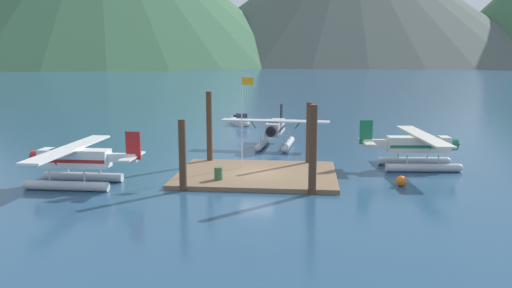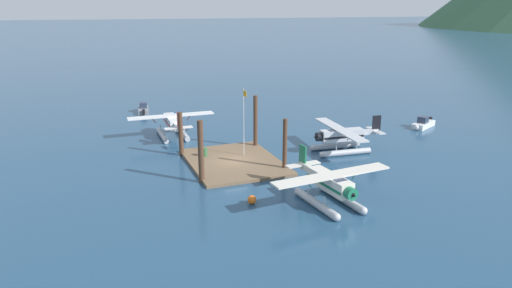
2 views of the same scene
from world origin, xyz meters
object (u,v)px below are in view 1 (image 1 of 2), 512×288
at_px(flagpole, 243,112).
at_px(seaplane_white_port_aft, 74,163).
at_px(fuel_drum, 218,173).
at_px(seaplane_silver_bow_centre, 275,131).
at_px(mooring_buoy, 401,181).
at_px(boat_white_open_north, 241,121).
at_px(seaplane_cream_stbd_fwd, 419,149).

height_order(flagpole, seaplane_white_port_aft, flagpole).
height_order(fuel_drum, seaplane_silver_bow_centre, seaplane_silver_bow_centre).
bearing_deg(seaplane_silver_bow_centre, mooring_buoy, -55.79).
height_order(seaplane_silver_bow_centre, boat_white_open_north, seaplane_silver_bow_centre).
relative_size(seaplane_cream_stbd_fwd, boat_white_open_north, 2.34).
distance_m(fuel_drum, boat_white_open_north, 30.42).
bearing_deg(seaplane_silver_bow_centre, seaplane_white_port_aft, -128.34).
distance_m(flagpole, boat_white_open_north, 26.93).
relative_size(seaplane_silver_bow_centre, boat_white_open_north, 2.34).
bearing_deg(boat_white_open_north, seaplane_cream_stbd_fwd, -54.28).
bearing_deg(mooring_buoy, boat_white_open_north, 116.63).
relative_size(fuel_drum, mooring_buoy, 1.21).
height_order(fuel_drum, mooring_buoy, fuel_drum).
xyz_separation_m(flagpole, mooring_buoy, (11.30, -3.36, -4.26)).
xyz_separation_m(fuel_drum, seaplane_white_port_aft, (-9.66, -1.50, 0.84)).
distance_m(fuel_drum, seaplane_silver_bow_centre, 14.91).
xyz_separation_m(seaplane_white_port_aft, seaplane_cream_stbd_fwd, (24.52, 7.89, 0.00)).
distance_m(flagpole, mooring_buoy, 12.53).
distance_m(flagpole, seaplane_cream_stbd_fwd, 14.16).
bearing_deg(mooring_buoy, seaplane_cream_stbd_fwd, 68.20).
distance_m(seaplane_silver_bow_centre, seaplane_cream_stbd_fwd, 14.37).
xyz_separation_m(flagpole, seaplane_white_port_aft, (-10.92, -5.46, -3.05)).
bearing_deg(mooring_buoy, seaplane_silver_bow_centre, 124.21).
distance_m(flagpole, fuel_drum, 5.69).
bearing_deg(fuel_drum, seaplane_white_port_aft, -171.15).
bearing_deg(seaplane_white_port_aft, flagpole, 26.59).
xyz_separation_m(flagpole, seaplane_silver_bow_centre, (1.80, 10.61, -3.05)).
bearing_deg(mooring_buoy, fuel_drum, -177.26).
distance_m(seaplane_white_port_aft, boat_white_open_north, 32.68).
xyz_separation_m(fuel_drum, boat_white_open_north, (-2.36, 30.33, -0.25)).
bearing_deg(seaplane_silver_bow_centre, fuel_drum, -101.83).
height_order(mooring_buoy, seaplane_silver_bow_centre, seaplane_silver_bow_centre).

